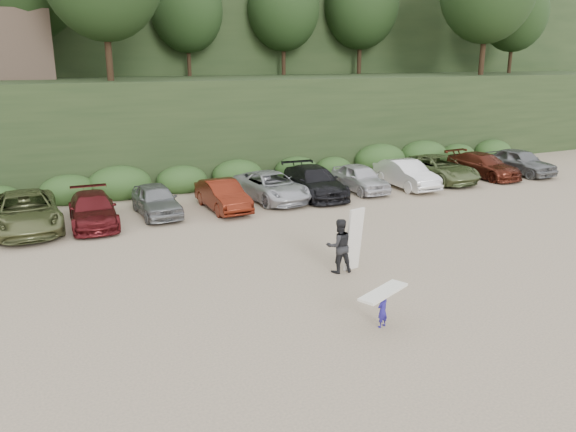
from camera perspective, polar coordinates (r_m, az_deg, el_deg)
ground at (r=20.41m, az=7.24°, el=-5.11°), size 120.00×120.00×0.00m
hillside_backdrop at (r=53.00m, az=-15.48°, el=19.52°), size 90.00×41.50×28.00m
parked_cars at (r=29.34m, az=-0.72°, el=3.02°), size 37.20×5.97×1.64m
child_surfer at (r=15.85m, az=9.62°, el=-8.65°), size 1.86×1.18×1.08m
adult_surfer at (r=19.53m, az=5.35°, el=-2.97°), size 1.41×0.86×2.27m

